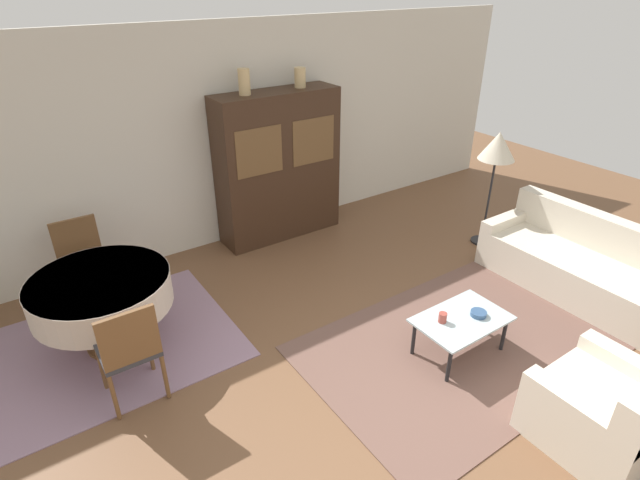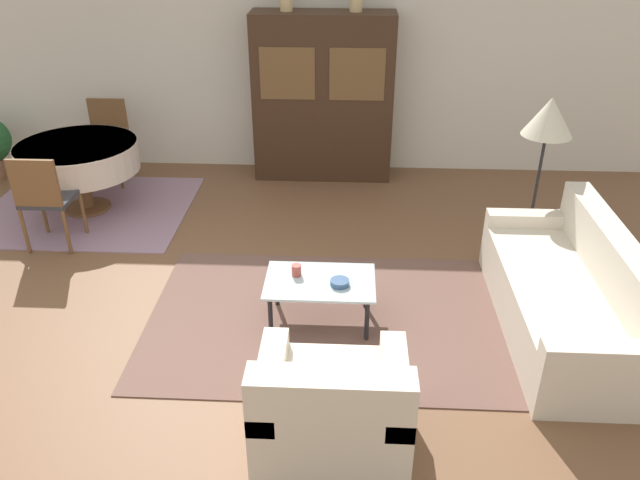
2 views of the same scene
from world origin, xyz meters
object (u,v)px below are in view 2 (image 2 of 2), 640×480
object	(u,v)px
couch	(569,297)
dining_chair_far	(107,135)
vase_short	(356,0)
coffee_table	(320,285)
dining_chair_near	(44,196)
bowl	(340,283)
display_cabinet	(323,98)
cup	(296,270)
floor_lamp	(548,122)
dining_table	(78,157)
armchair	(332,411)

from	to	relation	value
couch	dining_chair_far	distance (m)	5.32
couch	vase_short	distance (m)	3.88
coffee_table	vase_short	distance (m)	3.48
dining_chair_near	vase_short	bearing A→B (deg)	34.31
couch	coffee_table	xyz separation A→B (m)	(-1.91, -0.00, 0.05)
coffee_table	bowl	distance (m)	0.18
display_cabinet	dining_chair_near	size ratio (longest dim) A/B	2.02
display_cabinet	vase_short	distance (m)	1.12
couch	cup	distance (m)	2.10
floor_lamp	cup	distance (m)	2.60
coffee_table	floor_lamp	world-z (taller)	floor_lamp
coffee_table	bowl	bearing A→B (deg)	-19.81
floor_lamp	dining_table	bearing A→B (deg)	172.31
couch	vase_short	world-z (taller)	vase_short
couch	bowl	bearing A→B (deg)	91.81
dining_table	dining_chair_near	bearing A→B (deg)	-90.00
dining_table	cup	size ratio (longest dim) A/B	13.34
dining_chair_near	dining_chair_far	world-z (taller)	same
dining_chair_near	dining_table	bearing A→B (deg)	90.00
armchair	dining_chair_far	size ratio (longest dim) A/B	0.96
dining_table	couch	bearing A→B (deg)	-23.02
bowl	vase_short	xyz separation A→B (m)	(0.08, 3.10, 1.61)
dining_table	dining_chair_near	xyz separation A→B (m)	(0.00, -0.84, -0.05)
display_cabinet	cup	bearing A→B (deg)	-91.32
dining_table	vase_short	bearing A→B (deg)	21.29
display_cabinet	dining_chair_near	xyz separation A→B (m)	(-2.51, -1.95, -0.40)
dining_table	vase_short	size ratio (longest dim) A/B	5.26
couch	vase_short	bearing A→B (deg)	28.80
armchair	dining_chair_near	xyz separation A→B (m)	(-2.77, 2.39, 0.25)
dining_table	cup	xyz separation A→B (m)	(2.44, -1.86, -0.16)
dining_table	floor_lamp	world-z (taller)	floor_lamp
floor_lamp	vase_short	bearing A→B (deg)	134.49
couch	display_cabinet	xyz separation A→B (m)	(-2.03, 3.04, 0.65)
dining_chair_near	vase_short	size ratio (longest dim) A/B	3.99
dining_chair_far	vase_short	bearing A→B (deg)	-174.47
floor_lamp	coffee_table	bearing A→B (deg)	-145.88
dining_table	floor_lamp	size ratio (longest dim) A/B	0.84
armchair	dining_chair_far	bearing A→B (deg)	124.26
display_cabinet	vase_short	world-z (taller)	vase_short
dining_chair_far	bowl	xyz separation A→B (m)	(2.79, -2.82, -0.14)
bowl	dining_table	bearing A→B (deg)	144.53
bowl	floor_lamp	bearing A→B (deg)	37.48
armchair	bowl	size ratio (longest dim) A/B	6.26
floor_lamp	couch	bearing A→B (deg)	-91.25
coffee_table	dining_chair_near	size ratio (longest dim) A/B	0.90
dining_chair_near	coffee_table	bearing A→B (deg)	-22.50
coffee_table	vase_short	world-z (taller)	vase_short
floor_lamp	vase_short	size ratio (longest dim) A/B	6.27
armchair	floor_lamp	size ratio (longest dim) A/B	0.61
armchair	dining_chair_near	bearing A→B (deg)	139.24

